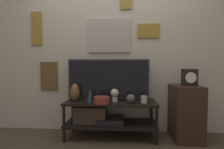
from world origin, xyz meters
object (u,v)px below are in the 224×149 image
Objects in this scene: vase_slim_bronze at (90,95)px; vase_urn_stoneware at (75,92)px; candle_jar at (144,99)px; mantel_clock at (189,77)px; vase_round_glass at (131,99)px; vase_wide_bowl at (102,100)px; decorative_bust at (115,94)px; television at (108,79)px.

vase_urn_stoneware is at bearing 164.61° from vase_slim_bronze.
candle_jar is 0.66m from mantel_clock.
vase_urn_stoneware reaches higher than vase_round_glass.
vase_slim_bronze is 0.84× the size of mantel_clock.
vase_wide_bowl is at bearing -173.89° from mantel_clock.
vase_round_glass is 0.48× the size of vase_urn_stoneware.
vase_urn_stoneware reaches higher than decorative_bust.
television is 5.60× the size of vase_wide_bowl.
vase_urn_stoneware is 2.51× the size of candle_jar.
vase_urn_stoneware is at bearing 174.54° from vase_round_glass.
television is 0.36m from vase_wide_bowl.
vase_round_glass is (0.38, 0.06, 0.01)m from vase_wide_bowl.
mantel_clock is at bearing 2.43° from vase_slim_bronze.
television reaches higher than vase_round_glass.
decorative_bust is 0.80× the size of mantel_clock.
vase_wide_bowl is 0.18m from vase_slim_bronze.
candle_jar is (0.55, 0.06, 0.00)m from vase_wide_bowl.
mantel_clock is (0.59, 0.07, 0.29)m from candle_jar.
vase_urn_stoneware is 0.55m from decorative_bust.
candle_jar is at bearing -6.96° from decorative_bust.
vase_slim_bronze is 0.23m from vase_urn_stoneware.
candle_jar is at bearing -0.19° from vase_round_glass.
television reaches higher than candle_jar.
vase_urn_stoneware reaches higher than vase_wide_bowl.
television is at bearing 173.26° from mantel_clock.
decorative_bust is at bearing -2.72° from vase_urn_stoneware.
candle_jar reaches higher than vase_wide_bowl.
vase_wide_bowl is at bearing -22.37° from vase_slim_bronze.
vase_round_glass is at bearing -1.21° from vase_slim_bronze.
television is 0.26m from decorative_bust.
vase_urn_stoneware reaches higher than vase_slim_bronze.
vase_urn_stoneware reaches higher than candle_jar.
television is 6.22× the size of vase_slim_bronze.
vase_urn_stoneware is (-0.39, 0.13, 0.08)m from vase_wide_bowl.
vase_slim_bronze reaches higher than vase_wide_bowl.
television is 10.20× the size of vase_round_glass.
vase_slim_bronze reaches higher than vase_round_glass.
vase_wide_bowl is 1.19m from mantel_clock.
candle_jar is 0.39m from decorative_bust.
television is 6.53× the size of decorative_bust.
vase_round_glass is 0.64× the size of decorative_bust.
candle_jar is (0.48, -0.19, -0.25)m from television.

